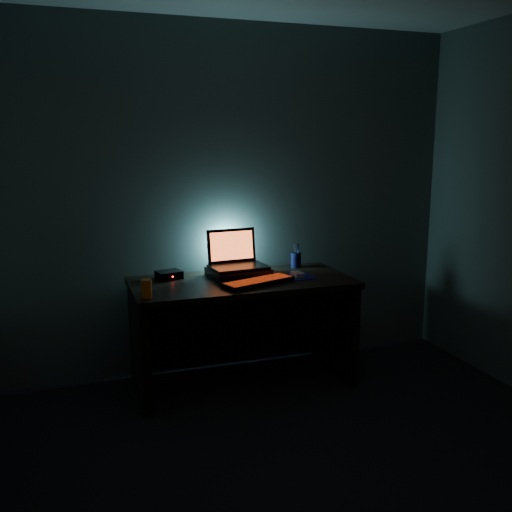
{
  "coord_description": "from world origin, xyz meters",
  "views": [
    {
      "loc": [
        -1.12,
        -1.98,
        1.69
      ],
      "look_at": [
        0.08,
        1.57,
        0.92
      ],
      "focal_mm": 40.0,
      "sensor_mm": 36.0,
      "label": 1
    }
  ],
  "objects_px": {
    "mouse": "(298,274)",
    "keyboard": "(258,282)",
    "laptop": "(236,258)",
    "juice_glass": "(146,289)",
    "router": "(169,275)",
    "pen_cup": "(296,260)"
  },
  "relations": [
    {
      "from": "mouse",
      "to": "keyboard",
      "type": "bearing_deg",
      "value": -165.2
    },
    {
      "from": "laptop",
      "to": "juice_glass",
      "type": "height_order",
      "value": "laptop"
    },
    {
      "from": "juice_glass",
      "to": "mouse",
      "type": "bearing_deg",
      "value": 10.06
    },
    {
      "from": "laptop",
      "to": "keyboard",
      "type": "distance_m",
      "value": 0.32
    },
    {
      "from": "juice_glass",
      "to": "router",
      "type": "relative_size",
      "value": 0.59
    },
    {
      "from": "laptop",
      "to": "router",
      "type": "height_order",
      "value": "laptop"
    },
    {
      "from": "laptop",
      "to": "router",
      "type": "xyz_separation_m",
      "value": [
        -0.47,
        0.04,
        -0.09
      ]
    },
    {
      "from": "laptop",
      "to": "mouse",
      "type": "xyz_separation_m",
      "value": [
        0.39,
        -0.2,
        -0.1
      ]
    },
    {
      "from": "pen_cup",
      "to": "juice_glass",
      "type": "height_order",
      "value": "same"
    },
    {
      "from": "keyboard",
      "to": "pen_cup",
      "type": "xyz_separation_m",
      "value": [
        0.43,
        0.39,
        0.04
      ]
    },
    {
      "from": "laptop",
      "to": "mouse",
      "type": "relative_size",
      "value": 3.97
    },
    {
      "from": "router",
      "to": "laptop",
      "type": "bearing_deg",
      "value": -17.96
    },
    {
      "from": "mouse",
      "to": "router",
      "type": "relative_size",
      "value": 0.54
    },
    {
      "from": "mouse",
      "to": "juice_glass",
      "type": "bearing_deg",
      "value": -172.03
    },
    {
      "from": "juice_glass",
      "to": "keyboard",
      "type": "bearing_deg",
      "value": 7.01
    },
    {
      "from": "keyboard",
      "to": "mouse",
      "type": "xyz_separation_m",
      "value": [
        0.32,
        0.1,
        0.0
      ]
    },
    {
      "from": "mouse",
      "to": "juice_glass",
      "type": "relative_size",
      "value": 0.91
    },
    {
      "from": "mouse",
      "to": "pen_cup",
      "type": "relative_size",
      "value": 0.92
    },
    {
      "from": "pen_cup",
      "to": "keyboard",
      "type": "bearing_deg",
      "value": -137.72
    },
    {
      "from": "keyboard",
      "to": "router",
      "type": "height_order",
      "value": "router"
    },
    {
      "from": "mouse",
      "to": "pen_cup",
      "type": "xyz_separation_m",
      "value": [
        0.11,
        0.3,
        0.04
      ]
    },
    {
      "from": "keyboard",
      "to": "pen_cup",
      "type": "distance_m",
      "value": 0.59
    }
  ]
}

